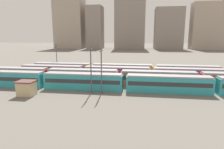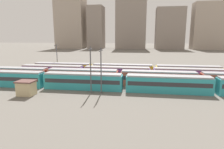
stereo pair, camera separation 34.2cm
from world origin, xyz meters
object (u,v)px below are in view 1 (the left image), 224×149
at_px(train_track_1, 158,78).
at_px(catenary_pole_0, 101,68).
at_px(train_track_2, 117,73).
at_px(catenary_pole_1, 57,57).
at_px(catenary_pole_2, 91,68).
at_px(train_track_3, 122,70).
at_px(train_track_0, 168,84).
at_px(signal_hut, 26,88).

relative_size(train_track_1, catenary_pole_0, 9.69).
bearing_deg(train_track_2, catenary_pole_1, 158.78).
xyz_separation_m(catenary_pole_0, catenary_pole_2, (-2.21, -0.10, 0.15)).
height_order(train_track_2, catenary_pole_0, catenary_pole_0).
xyz_separation_m(catenary_pole_1, catenary_pole_2, (17.05, -21.37, 0.16)).
distance_m(train_track_2, train_track_3, 5.31).
height_order(train_track_2, catenary_pole_2, catenary_pole_2).
xyz_separation_m(train_track_0, signal_hut, (-29.14, -6.30, -0.35)).
bearing_deg(train_track_0, train_track_2, 139.95).
height_order(train_track_0, train_track_3, same).
relative_size(catenary_pole_0, catenary_pole_2, 0.97).
bearing_deg(train_track_0, catenary_pole_0, -169.13).
bearing_deg(train_track_3, train_track_1, -47.10).
bearing_deg(train_track_3, catenary_pole_0, -98.73).
relative_size(train_track_3, catenary_pole_1, 5.80).
distance_m(train_track_1, catenary_pole_0, 15.17).
bearing_deg(train_track_3, train_track_0, -54.03).
bearing_deg(train_track_1, catenary_pole_2, -151.38).
bearing_deg(train_track_1, train_track_0, -72.33).
bearing_deg(train_track_2, train_track_1, -25.89).
distance_m(catenary_pole_0, catenary_pole_2, 2.21).
xyz_separation_m(train_track_3, catenary_pole_2, (-5.02, -18.41, 3.61)).
xyz_separation_m(train_track_0, train_track_1, (-1.66, 5.20, 0.00)).
relative_size(catenary_pole_0, catenary_pole_1, 1.00).
xyz_separation_m(train_track_1, train_track_2, (-10.71, 5.20, -0.00)).
distance_m(train_track_2, catenary_pole_1, 22.81).
distance_m(train_track_2, catenary_pole_0, 13.68).
height_order(catenary_pole_0, catenary_pole_2, catenary_pole_2).
relative_size(train_track_0, train_track_1, 1.00).
relative_size(train_track_0, train_track_3, 1.68).
height_order(train_track_3, catenary_pole_1, catenary_pole_1).
height_order(train_track_3, catenary_pole_0, catenary_pole_0).
bearing_deg(train_track_0, signal_hut, -167.80).
height_order(train_track_2, signal_hut, train_track_2).
xyz_separation_m(catenary_pole_2, signal_hut, (-12.81, -3.49, -3.97)).
bearing_deg(catenary_pole_0, train_track_2, 82.36).
bearing_deg(train_track_3, signal_hut, -129.14).
height_order(train_track_1, catenary_pole_1, catenary_pole_1).
distance_m(train_track_0, catenary_pole_0, 14.80).
bearing_deg(train_track_1, catenary_pole_0, -147.61).
xyz_separation_m(train_track_1, train_track_3, (-9.66, 10.40, -0.00)).
xyz_separation_m(train_track_0, catenary_pole_0, (-14.13, -2.71, 3.47)).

